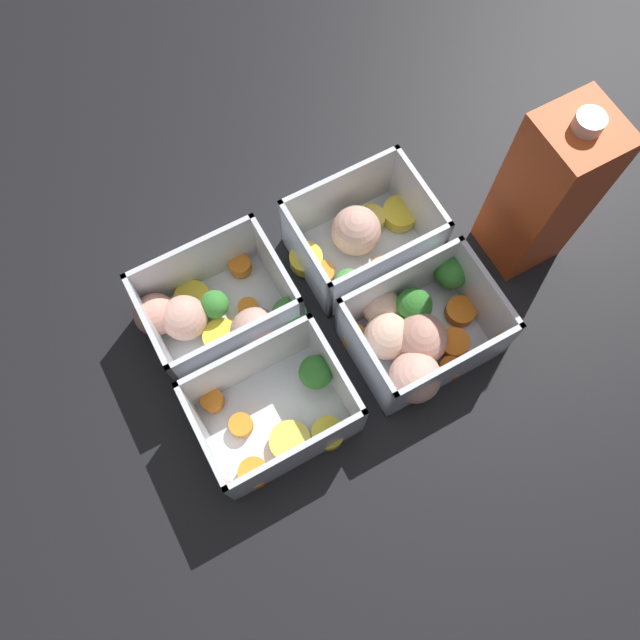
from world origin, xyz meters
TOP-DOWN VIEW (x-y plane):
  - ground_plane at (0.00, 0.00)m, footprint 4.00×4.00m
  - container_near_left at (-0.08, -0.06)m, footprint 0.16×0.10m
  - container_near_right at (0.08, -0.05)m, footprint 0.16×0.13m
  - container_far_left at (-0.07, 0.06)m, footprint 0.15×0.14m
  - container_far_right at (0.08, 0.06)m, footprint 0.13×0.11m
  - juice_carton at (-0.23, 0.01)m, footprint 0.07×0.07m

SIDE VIEW (x-z plane):
  - ground_plane at x=0.00m, z-range 0.00..0.00m
  - container_near_left at x=-0.08m, z-range -0.01..0.07m
  - container_far_right at x=0.08m, z-range -0.01..0.07m
  - container_near_right at x=0.08m, z-range -0.01..0.07m
  - container_far_left at x=-0.07m, z-range -0.01..0.07m
  - juice_carton at x=-0.23m, z-range -0.01..0.20m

